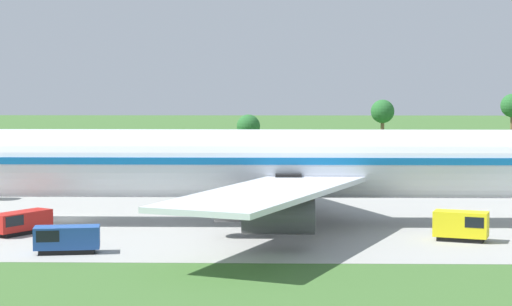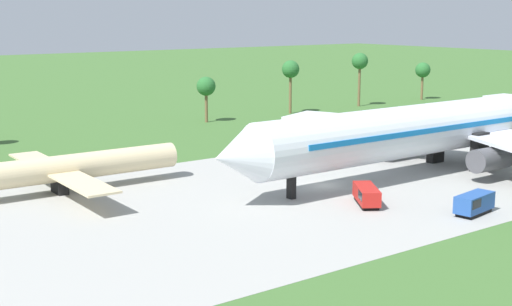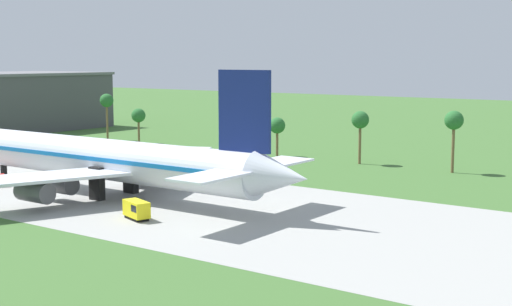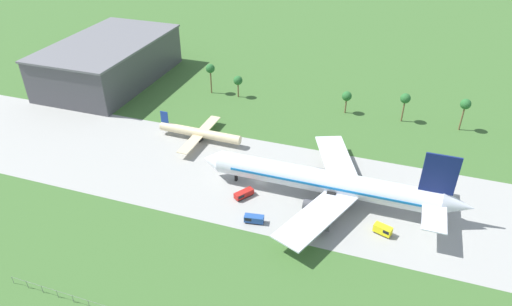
% 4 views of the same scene
% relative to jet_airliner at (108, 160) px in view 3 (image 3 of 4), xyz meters
% --- Properties ---
extents(ground_plane, '(600.00, 600.00, 0.00)m').
position_rel_jet_airliner_xyz_m(ground_plane, '(-20.37, 2.25, -5.70)').
color(ground_plane, '#3D662D').
extents(taxiway_strip, '(320.00, 44.00, 0.02)m').
position_rel_jet_airliner_xyz_m(taxiway_strip, '(-20.37, 2.25, -5.69)').
color(taxiway_strip, '#9E9E99').
rests_on(taxiway_strip, ground_plane).
extents(jet_airliner, '(74.29, 55.38, 20.03)m').
position_rel_jet_airliner_xyz_m(jet_airliner, '(0.00, 0.00, 0.00)').
color(jet_airliner, silver).
rests_on(jet_airliner, ground_plane).
extents(regional_aircraft, '(29.14, 26.24, 8.62)m').
position_rel_jet_airliner_xyz_m(regional_aircraft, '(-47.31, 17.68, -2.86)').
color(regional_aircraft, beige).
rests_on(regional_aircraft, ground_plane).
extents(fuel_truck, '(4.90, 3.35, 2.55)m').
position_rel_jet_airliner_xyz_m(fuel_truck, '(15.96, -9.68, -4.33)').
color(fuel_truck, black).
rests_on(fuel_truck, ground_plane).
extents(palm_tree_row, '(119.39, 3.60, 12.35)m').
position_rel_jet_airliner_xyz_m(palm_tree_row, '(-0.21, 53.86, 2.53)').
color(palm_tree_row, brown).
rests_on(palm_tree_row, ground_plane).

